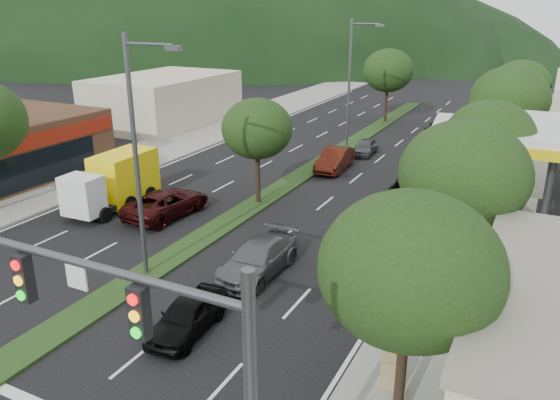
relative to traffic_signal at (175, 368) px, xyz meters
The scene contains 25 objects.
sidewalk_right 27.15m from the traffic_signal, 82.55° to the left, with size 5.00×90.00×0.15m, color gray.
sidewalk_left 34.79m from the traffic_signal, 129.70° to the left, with size 6.00×90.00×0.15m, color gray.
median 31.23m from the traffic_signal, 107.00° to the left, with size 1.60×56.00×0.12m, color #1D3714.
traffic_signal is the anchor object (origin of this frame).
bldg_left_far 45.32m from the traffic_signal, 128.26° to the left, with size 9.00×14.00×4.60m, color beige.
hill_far 142.79m from the traffic_signal, 128.60° to the left, with size 176.00×132.00×82.00m, color black.
tree_r_a 6.29m from the traffic_signal, 61.80° to the left, with size 4.60×4.60×6.63m.
tree_r_b 13.87m from the traffic_signal, 77.63° to the left, with size 4.80×4.80×6.94m.
tree_r_c 21.74m from the traffic_signal, 82.15° to the left, with size 4.40×4.40×6.48m.
tree_r_d 31.68m from the traffic_signal, 84.62° to the left, with size 5.00×5.00×7.17m.
tree_r_e 41.65m from the traffic_signal, 85.91° to the left, with size 4.60×4.60×6.71m.
tree_med_near 21.53m from the traffic_signal, 114.80° to the left, with size 4.00×4.00×6.02m.
tree_med_far 46.43m from the traffic_signal, 101.22° to the left, with size 4.80×4.80×6.94m.
streetlight_near 13.03m from the traffic_signal, 132.77° to the left, with size 2.60×0.25×10.00m.
streetlight_mid 35.66m from the traffic_signal, 104.33° to the left, with size 2.60×0.25×10.00m.
suv_maroon 20.40m from the traffic_signal, 128.86° to the left, with size 2.43×5.28×1.47m, color black.
car_queue_a 9.27m from the traffic_signal, 125.62° to the left, with size 1.55×3.86×1.32m, color black.
car_queue_b 13.34m from the traffic_signal, 112.10° to the left, with size 2.00×4.93×1.43m, color #54545A.
car_queue_c 29.22m from the traffic_signal, 105.07° to the left, with size 1.62×4.64×1.53m, color #49160C.
car_queue_d 23.32m from the traffic_signal, 92.72° to the left, with size 2.53×5.49×1.53m, color black.
car_queue_e 33.93m from the traffic_signal, 101.89° to the left, with size 1.41×3.51×1.20m, color #434448.
car_queue_f 43.09m from the traffic_signal, 94.19° to the left, with size 1.87×4.61×1.34m, color black.
box_truck 22.61m from the traffic_signal, 135.81° to the left, with size 2.54×6.11×2.97m.
motorhome 29.41m from the traffic_signal, 90.06° to the left, with size 3.81×9.53×3.56m.
a_frame_sign 8.22m from the traffic_signal, 70.39° to the left, with size 0.82×0.89×1.47m.
Camera 1 is at (14.52, -8.20, 10.95)m, focal length 35.00 mm.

